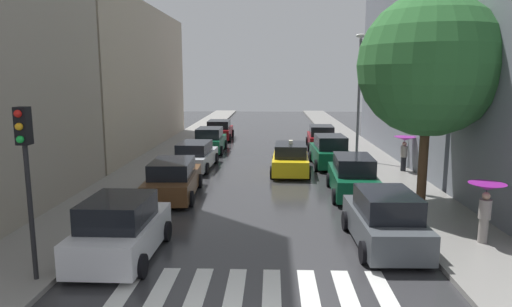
# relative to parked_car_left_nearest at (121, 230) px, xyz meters

# --- Properties ---
(ground_plane) EXTENTS (28.00, 72.00, 0.04)m
(ground_plane) POSITION_rel_parked_car_left_nearest_xyz_m (3.87, 19.51, -0.86)
(ground_plane) COLOR #313133
(sidewalk_left) EXTENTS (3.00, 72.00, 0.15)m
(sidewalk_left) POSITION_rel_parked_car_left_nearest_xyz_m (-2.63, 19.51, -0.76)
(sidewalk_left) COLOR gray
(sidewalk_left) RESTS_ON ground
(sidewalk_right) EXTENTS (3.00, 72.00, 0.15)m
(sidewalk_right) POSITION_rel_parked_car_left_nearest_xyz_m (10.37, 19.51, -0.76)
(sidewalk_right) COLOR gray
(sidewalk_right) RESTS_ON ground
(crosswalk_stripes) EXTENTS (6.75, 2.20, 0.01)m
(crosswalk_stripes) POSITION_rel_parked_car_left_nearest_xyz_m (3.87, -1.79, -0.83)
(crosswalk_stripes) COLOR silver
(crosswalk_stripes) RESTS_ON ground
(building_left_mid) EXTENTS (6.00, 20.35, 10.02)m
(building_left_mid) POSITION_rel_parked_car_left_nearest_xyz_m (-7.13, 20.31, 4.17)
(building_left_mid) COLOR #B2A38C
(building_left_mid) RESTS_ON ground
(parked_car_left_nearest) EXTENTS (2.16, 4.07, 1.81)m
(parked_car_left_nearest) POSITION_rel_parked_car_left_nearest_xyz_m (0.00, 0.00, 0.00)
(parked_car_left_nearest) COLOR silver
(parked_car_left_nearest) RESTS_ON ground
(parked_car_left_second) EXTENTS (2.27, 4.85, 1.64)m
(parked_car_left_second) POSITION_rel_parked_car_left_nearest_xyz_m (0.04, 6.69, -0.07)
(parked_car_left_second) COLOR brown
(parked_car_left_second) RESTS_ON ground
(parked_car_left_third) EXTENTS (2.20, 4.71, 1.54)m
(parked_car_left_third) POSITION_rel_parked_car_left_nearest_xyz_m (-0.03, 12.75, -0.11)
(parked_car_left_third) COLOR #B2B7BF
(parked_car_left_third) RESTS_ON ground
(parked_car_left_fourth) EXTENTS (2.06, 4.24, 1.70)m
(parked_car_left_fourth) POSITION_rel_parked_car_left_nearest_xyz_m (0.01, 18.43, -0.04)
(parked_car_left_fourth) COLOR #0C4C2D
(parked_car_left_fourth) RESTS_ON ground
(parked_car_left_fifth) EXTENTS (2.19, 4.41, 1.60)m
(parked_car_left_fifth) POSITION_rel_parked_car_left_nearest_xyz_m (-0.09, 24.89, -0.08)
(parked_car_left_fifth) COLOR maroon
(parked_car_left_fifth) RESTS_ON ground
(parked_car_right_nearest) EXTENTS (2.08, 4.26, 1.75)m
(parked_car_right_nearest) POSITION_rel_parked_car_left_nearest_xyz_m (7.76, 1.21, -0.02)
(parked_car_right_nearest) COLOR #474C51
(parked_car_right_nearest) RESTS_ON ground
(parked_car_right_second) EXTENTS (2.11, 4.55, 1.78)m
(parked_car_right_second) POSITION_rel_parked_car_left_nearest_xyz_m (7.82, 7.22, -0.01)
(parked_car_right_second) COLOR #0C4C2D
(parked_car_right_second) RESTS_ON ground
(parked_car_right_third) EXTENTS (2.16, 4.42, 1.82)m
(parked_car_right_third) POSITION_rel_parked_car_left_nearest_xyz_m (7.64, 13.76, 0.00)
(parked_car_right_third) COLOR #0C4C2D
(parked_car_right_third) RESTS_ON ground
(parked_car_right_fourth) EXTENTS (2.15, 4.33, 1.68)m
(parked_car_right_fourth) POSITION_rel_parked_car_left_nearest_xyz_m (7.85, 20.35, -0.05)
(parked_car_right_fourth) COLOR maroon
(parked_car_right_fourth) RESTS_ON ground
(taxi_midroad) EXTENTS (2.21, 4.55, 1.81)m
(taxi_midroad) POSITION_rel_parked_car_left_nearest_xyz_m (5.30, 11.79, -0.07)
(taxi_midroad) COLOR yellow
(taxi_midroad) RESTS_ON ground
(pedestrian_foreground) EXTENTS (1.08, 1.08, 1.85)m
(pedestrian_foreground) POSITION_rel_parked_car_left_nearest_xyz_m (10.74, 1.21, 0.70)
(pedestrian_foreground) COLOR gray
(pedestrian_foreground) RESTS_ON sidewalk_right
(pedestrian_near_tree) EXTENTS (0.36, 0.36, 1.83)m
(pedestrian_near_tree) POSITION_rel_parked_car_left_nearest_xyz_m (10.70, 6.89, 0.28)
(pedestrian_near_tree) COLOR brown
(pedestrian_near_tree) RESTS_ON sidewalk_right
(pedestrian_by_kerb) EXTENTS (1.14, 1.14, 1.85)m
(pedestrian_by_kerb) POSITION_rel_parked_car_left_nearest_xyz_m (11.36, 11.88, 0.72)
(pedestrian_by_kerb) COLOR black
(pedestrian_by_kerb) RESTS_ON sidewalk_right
(street_tree_right) EXTENTS (5.37, 5.37, 8.11)m
(street_tree_right) POSITION_rel_parked_car_left_nearest_xyz_m (10.20, 5.34, 4.72)
(street_tree_right) COLOR #513823
(street_tree_right) RESTS_ON sidewalk_right
(traffic_light_left_corner) EXTENTS (0.30, 0.42, 4.30)m
(traffic_light_left_corner) POSITION_rel_parked_car_left_nearest_xyz_m (-1.58, -1.77, 2.45)
(traffic_light_left_corner) COLOR black
(traffic_light_left_corner) RESTS_ON sidewalk_left
(lamp_post_right) EXTENTS (0.60, 0.28, 7.46)m
(lamp_post_right) POSITION_rel_parked_car_left_nearest_xyz_m (9.42, 14.89, 3.58)
(lamp_post_right) COLOR #595B60
(lamp_post_right) RESTS_ON sidewalk_right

